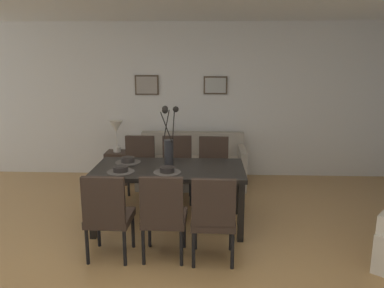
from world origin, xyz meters
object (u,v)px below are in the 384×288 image
dining_chair_mid_right (213,166)px  bowl_near_left (120,169)px  dining_chair_far_right (177,165)px  sofa (192,167)px  centerpiece_vase (169,144)px  bowl_far_left (167,169)px  bowl_near_right (128,159)px  framed_picture_left (147,85)px  dining_chair_near_left (108,213)px  dining_chair_mid_left (213,215)px  dining_chair_far_left (163,213)px  side_table (118,167)px  dining_chair_near_right (139,165)px  framed_picture_center (215,85)px  table_lamp (116,129)px  dining_table (169,174)px

dining_chair_mid_right → bowl_near_left: (-1.08, -1.07, 0.27)m
dining_chair_far_right → sofa: size_ratio=0.54×
centerpiece_vase → bowl_far_left: size_ratio=4.32×
bowl_near_right → framed_picture_left: 2.06m
dining_chair_near_left → centerpiece_vase: centerpiece_vase is taller
dining_chair_mid_left → bowl_near_left: dining_chair_mid_left is taller
dining_chair_far_left → sofa: (0.18, 2.47, -0.23)m
centerpiece_vase → bowl_near_right: 0.63m
centerpiece_vase → side_table: 2.06m
dining_chair_near_right → framed_picture_left: 1.63m
framed_picture_left → side_table: bearing=-132.0°
sofa → framed_picture_center: 1.42m
centerpiece_vase → dining_chair_near_left: bearing=-122.0°
dining_chair_far_left → bowl_far_left: dining_chair_far_left is taller
dining_chair_mid_right → framed_picture_left: size_ratio=2.29×
dining_chair_far_left → table_lamp: table_lamp is taller
dining_chair_far_left → bowl_near_right: size_ratio=5.41×
dining_table → dining_chair_mid_left: dining_chair_mid_left is taller
dining_chair_near_right → bowl_far_left: size_ratio=5.41×
dining_chair_far_right → framed_picture_center: 1.70m
sofa → side_table: bearing=-179.8°
dining_chair_near_left → dining_chair_near_right: size_ratio=1.00×
dining_chair_far_right → framed_picture_left: framed_picture_left is taller
dining_chair_far_left → bowl_far_left: 0.69m
dining_chair_far_right → centerpiece_vase: centerpiece_vase is taller
bowl_near_right → sofa: bearing=62.5°
side_table → framed_picture_left: framed_picture_left is taller
dining_chair_mid_right → bowl_far_left: bearing=-117.0°
centerpiece_vase → side_table: size_ratio=1.41×
dining_chair_far_right → bowl_near_left: 1.26m
dining_chair_far_left → framed_picture_left: bearing=101.5°
bowl_near_left → framed_picture_center: (1.12, 2.32, 0.79)m
sofa → framed_picture_left: 1.58m
table_lamp → framed_picture_center: (1.60, 0.49, 0.67)m
dining_chair_mid_right → bowl_far_left: 1.23m
dining_chair_near_left → dining_chair_mid_right: same height
dining_chair_near_left → dining_chair_far_right: same height
sofa → bowl_near_right: bearing=-117.5°
dining_chair_far_left → dining_chair_near_right: bearing=107.8°
dining_chair_near_right → dining_chair_mid_left: bearing=-59.0°
dining_chair_far_left → dining_chair_mid_left: bearing=-4.3°
dining_chair_near_right → dining_chair_mid_left: (1.05, -1.75, 0.00)m
centerpiece_vase → framed_picture_left: 2.26m
centerpiece_vase → side_table: bearing=122.1°
bowl_near_left → framed_picture_left: (-0.04, 2.32, 0.79)m
dining_chair_near_right → bowl_near_right: size_ratio=5.41×
bowl_near_left → framed_picture_center: bearing=64.2°
side_table → bowl_near_left: bearing=-75.4°
framed_picture_left → dining_table: bearing=-74.7°
dining_chair_near_right → bowl_near_left: 1.11m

